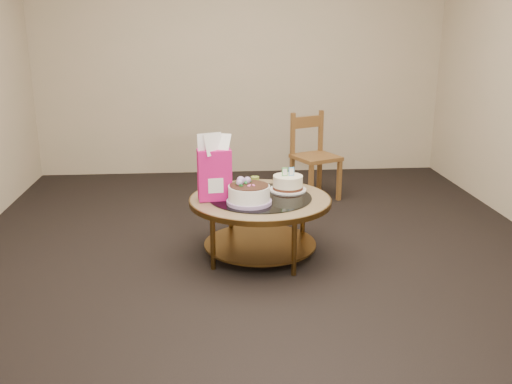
{
  "coord_description": "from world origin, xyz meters",
  "views": [
    {
      "loc": [
        -0.35,
        -3.89,
        1.66
      ],
      "look_at": [
        -0.03,
        0.02,
        0.49
      ],
      "focal_mm": 40.0,
      "sensor_mm": 36.0,
      "label": 1
    }
  ],
  "objects": [
    {
      "name": "ground",
      "position": [
        0.0,
        0.0,
        0.0
      ],
      "size": [
        5.0,
        5.0,
        0.0
      ],
      "primitive_type": "plane",
      "color": "black",
      "rests_on": "ground"
    },
    {
      "name": "room_walls",
      "position": [
        0.0,
        0.0,
        1.54
      ],
      "size": [
        4.52,
        5.02,
        2.61
      ],
      "color": "tan",
      "rests_on": "ground"
    },
    {
      "name": "coffee_table",
      "position": [
        0.0,
        -0.0,
        0.38
      ],
      "size": [
        1.02,
        1.02,
        0.46
      ],
      "color": "brown",
      "rests_on": "ground"
    },
    {
      "name": "decorated_cake",
      "position": [
        -0.09,
        -0.14,
        0.52
      ],
      "size": [
        0.31,
        0.31,
        0.18
      ],
      "rotation": [
        0.0,
        0.0,
        -0.16
      ],
      "color": "#A687BF",
      "rests_on": "coffee_table"
    },
    {
      "name": "cream_cake",
      "position": [
        0.22,
        0.15,
        0.51
      ],
      "size": [
        0.28,
        0.28,
        0.17
      ],
      "rotation": [
        0.0,
        0.0,
        0.16
      ],
      "color": "white",
      "rests_on": "coffee_table"
    },
    {
      "name": "gift_bag",
      "position": [
        -0.32,
        -0.02,
        0.69
      ],
      "size": [
        0.24,
        0.19,
        0.46
      ],
      "rotation": [
        0.0,
        0.0,
        0.11
      ],
      "color": "#CA137F",
      "rests_on": "coffee_table"
    },
    {
      "name": "pillar_candle",
      "position": [
        -0.02,
        0.25,
        0.49
      ],
      "size": [
        0.13,
        0.13,
        0.09
      ],
      "rotation": [
        0.0,
        0.0,
        -0.04
      ],
      "color": "#E9CA60",
      "rests_on": "coffee_table"
    },
    {
      "name": "dining_chair",
      "position": [
        0.65,
        1.43,
        0.42
      ],
      "size": [
        0.51,
        0.51,
        0.83
      ],
      "rotation": [
        0.0,
        0.0,
        0.43
      ],
      "color": "brown",
      "rests_on": "ground"
    }
  ]
}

